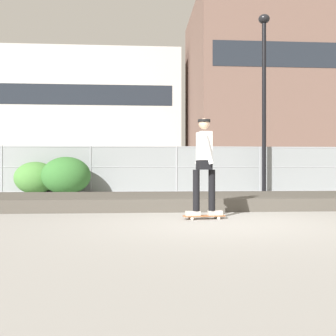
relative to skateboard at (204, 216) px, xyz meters
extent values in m
plane|color=gray|center=(0.24, -0.44, -0.06)|extent=(120.00, 120.00, 0.00)
cube|color=#4C473F|center=(0.24, 2.59, 0.09)|extent=(15.63, 2.90, 0.29)
cube|color=#9E5B33|center=(0.00, 0.00, 0.00)|extent=(0.82, 0.29, 0.02)
cylinder|color=silver|center=(0.25, 0.12, -0.03)|extent=(0.06, 0.04, 0.05)
cylinder|color=silver|center=(0.27, -0.06, -0.03)|extent=(0.06, 0.04, 0.05)
cylinder|color=silver|center=(-0.27, 0.06, -0.03)|extent=(0.06, 0.04, 0.05)
cylinder|color=silver|center=(-0.25, -0.12, -0.03)|extent=(0.06, 0.04, 0.05)
cube|color=#99999E|center=(0.26, 0.03, -0.01)|extent=(0.06, 0.14, 0.01)
cube|color=#99999E|center=(-0.26, -0.03, -0.01)|extent=(0.06, 0.14, 0.01)
cube|color=#B2ADA8|center=(0.22, 0.02, 0.06)|extent=(0.29, 0.13, 0.09)
cube|color=#B2ADA8|center=(-0.22, -0.02, 0.06)|extent=(0.29, 0.13, 0.09)
cylinder|color=black|center=(0.15, 0.02, 0.50)|extent=(0.13, 0.13, 0.79)
cylinder|color=black|center=(-0.15, -0.02, 0.50)|extent=(0.13, 0.13, 0.79)
cube|color=black|center=(0.00, 0.00, 0.98)|extent=(0.28, 0.36, 0.18)
cube|color=white|center=(0.00, 0.00, 1.34)|extent=(0.26, 0.40, 0.54)
cylinder|color=white|center=(-0.03, 0.24, 1.28)|extent=(0.24, 0.11, 0.58)
cylinder|color=white|center=(0.03, -0.24, 1.28)|extent=(0.24, 0.11, 0.58)
sphere|color=tan|center=(0.00, 0.00, 1.76)|extent=(0.21, 0.21, 0.21)
cylinder|color=black|center=(0.00, 0.00, 1.82)|extent=(0.24, 0.24, 0.05)
cylinder|color=gray|center=(-6.56, 8.25, 0.87)|extent=(0.06, 0.06, 1.85)
cylinder|color=gray|center=(-3.16, 8.25, 0.87)|extent=(0.06, 0.06, 1.85)
cylinder|color=gray|center=(0.24, 8.25, 0.87)|extent=(0.06, 0.06, 1.85)
cylinder|color=gray|center=(3.64, 8.25, 0.87)|extent=(0.06, 0.06, 1.85)
cylinder|color=gray|center=(0.24, 8.25, 1.75)|extent=(20.41, 0.04, 0.04)
cylinder|color=gray|center=(0.24, 8.25, 0.96)|extent=(20.41, 0.04, 0.04)
cylinder|color=gray|center=(0.24, 8.25, 0.00)|extent=(20.41, 0.04, 0.04)
cube|color=gray|center=(0.24, 8.25, 0.87)|extent=(20.41, 0.01, 1.85)
cylinder|color=black|center=(3.64, 7.75, 3.27)|extent=(0.16, 0.16, 6.66)
ellipsoid|color=black|center=(3.64, 7.75, 6.78)|extent=(0.44, 0.44, 0.36)
cube|color=silver|center=(-4.53, 12.32, 0.61)|extent=(4.50, 2.07, 0.70)
cube|color=#23282D|center=(-4.73, 12.30, 1.28)|extent=(2.30, 1.74, 0.64)
cylinder|color=black|center=(-3.23, 13.25, 0.26)|extent=(0.65, 0.28, 0.64)
cylinder|color=black|center=(-3.12, 11.55, 0.26)|extent=(0.65, 0.28, 0.64)
cylinder|color=black|center=(-5.95, 13.08, 0.26)|extent=(0.65, 0.28, 0.64)
cylinder|color=black|center=(-5.84, 11.38, 0.26)|extent=(0.65, 0.28, 0.64)
cube|color=#566B4C|center=(2.17, 11.75, 0.61)|extent=(4.53, 2.15, 0.70)
cube|color=#23282D|center=(1.97, 11.76, 1.28)|extent=(2.32, 1.77, 0.64)
cylinder|color=black|center=(3.60, 12.49, 0.26)|extent=(0.66, 0.29, 0.64)
cylinder|color=black|center=(3.46, 10.78, 0.26)|extent=(0.66, 0.29, 0.64)
cylinder|color=black|center=(0.88, 12.71, 0.26)|extent=(0.66, 0.29, 0.64)
cylinder|color=black|center=(0.74, 11.00, 0.26)|extent=(0.66, 0.29, 0.64)
cube|color=navy|center=(7.60, 12.01, 0.61)|extent=(4.45, 1.93, 0.70)
cube|color=#23282D|center=(7.40, 12.02, 1.28)|extent=(2.25, 1.67, 0.64)
cylinder|color=black|center=(8.99, 12.83, 0.26)|extent=(0.65, 0.26, 0.64)
cylinder|color=black|center=(6.27, 12.91, 0.26)|extent=(0.65, 0.26, 0.64)
cylinder|color=black|center=(6.22, 11.20, 0.26)|extent=(0.65, 0.26, 0.64)
cube|color=#B2AFA8|center=(-10.50, 48.74, 7.97)|extent=(28.77, 14.58, 16.06)
cube|color=#1E232B|center=(-10.50, 41.43, 9.90)|extent=(26.47, 0.04, 2.50)
cube|color=brown|center=(15.77, 38.09, 9.71)|extent=(21.76, 15.49, 19.54)
cube|color=#1E232B|center=(15.77, 30.32, 12.06)|extent=(20.02, 0.04, 2.50)
ellipsoid|color=#477F38|center=(-5.18, 7.80, 0.55)|extent=(1.58, 1.29, 1.22)
ellipsoid|color=#336B2D|center=(-3.96, 7.41, 0.64)|extent=(1.81, 1.48, 1.40)
camera|label=1|loc=(-1.22, -7.51, 0.92)|focal=42.42mm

